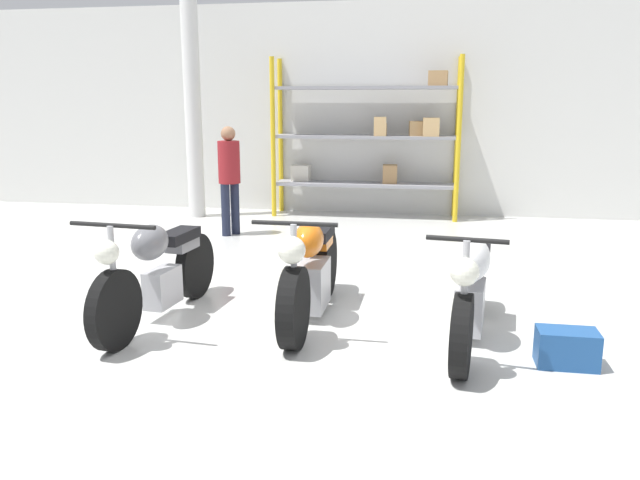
{
  "coord_description": "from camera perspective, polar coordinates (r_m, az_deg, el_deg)",
  "views": [
    {
      "loc": [
        0.96,
        -5.1,
        1.94
      ],
      "look_at": [
        0.0,
        0.4,
        0.7
      ],
      "focal_mm": 35.0,
      "sensor_mm": 36.0,
      "label": 1
    }
  ],
  "objects": [
    {
      "name": "motorcycle_grey",
      "position": [
        5.75,
        -14.57,
        -2.71
      ],
      "size": [
        0.74,
        2.07,
        1.02
      ],
      "rotation": [
        0.0,
        0.0,
        -1.66
      ],
      "color": "black",
      "rests_on": "ground_plane"
    },
    {
      "name": "motorcycle_orange",
      "position": [
        5.63,
        -0.83,
        -2.93
      ],
      "size": [
        0.69,
        2.1,
        1.03
      ],
      "rotation": [
        0.0,
        0.0,
        -1.58
      ],
      "color": "black",
      "rests_on": "ground_plane"
    },
    {
      "name": "back_wall",
      "position": [
        11.05,
        5.04,
        11.76
      ],
      "size": [
        30.0,
        0.08,
        3.6
      ],
      "color": "silver",
      "rests_on": "ground_plane"
    },
    {
      "name": "shelving_rack",
      "position": [
        10.69,
        4.83,
        9.4
      ],
      "size": [
        3.15,
        0.63,
        2.67
      ],
      "color": "gold",
      "rests_on": "ground_plane"
    },
    {
      "name": "motorcycle_white",
      "position": [
        5.24,
        13.57,
        -4.29
      ],
      "size": [
        0.57,
        2.08,
        1.02
      ],
      "rotation": [
        0.0,
        0.0,
        -1.7
      ],
      "color": "black",
      "rests_on": "ground_plane"
    },
    {
      "name": "person_browsing",
      "position": [
        9.25,
        -8.29,
        6.15
      ],
      "size": [
        0.44,
        0.44,
        1.59
      ],
      "rotation": [
        0.0,
        0.0,
        2.58
      ],
      "color": "#1E2338",
      "rests_on": "ground_plane"
    },
    {
      "name": "toolbox",
      "position": [
        5.08,
        21.63,
        -9.17
      ],
      "size": [
        0.44,
        0.26,
        0.28
      ],
      "color": "#1E4C8C",
      "rests_on": "ground_plane"
    },
    {
      "name": "support_pillar",
      "position": [
        10.84,
        -11.54,
        11.55
      ],
      "size": [
        0.28,
        0.28,
        3.6
      ],
      "color": "silver",
      "rests_on": "ground_plane"
    },
    {
      "name": "ground_plane",
      "position": [
        5.54,
        -0.72,
        -7.98
      ],
      "size": [
        30.0,
        30.0,
        0.0
      ],
      "primitive_type": "plane",
      "color": "silver"
    }
  ]
}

